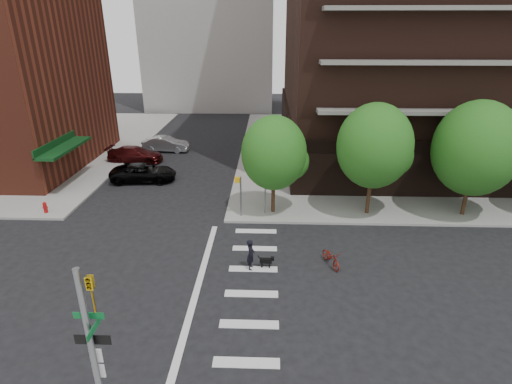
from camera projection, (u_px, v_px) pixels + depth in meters
ground at (185, 293)px, 18.01m from camera, size 120.00×120.00×0.00m
sidewalk_ne at (441, 150)px, 39.06m from camera, size 39.00×33.00×0.15m
crosswalk at (234, 293)px, 17.94m from camera, size 3.85×13.00×0.01m
tree_a at (274, 153)px, 24.21m from camera, size 4.00×4.00×5.90m
tree_b at (374, 146)px, 23.83m from camera, size 4.50×4.50×6.65m
tree_c at (476, 149)px, 23.67m from camera, size 5.00×5.00×6.80m
pedestrian_signal at (246, 190)px, 24.56m from camera, size 2.18×0.67×2.60m
fire_hydrant at (45, 207)px, 25.35m from camera, size 0.24×0.24×0.73m
parked_car_black at (143, 173)px, 30.96m from camera, size 2.69×5.13×1.38m
parked_car_maroon at (135, 154)px, 35.46m from camera, size 2.09×4.88×1.40m
parked_car_silver at (166, 144)px, 38.54m from camera, size 1.68×4.45×1.45m
scooter at (331, 257)px, 19.94m from camera, size 1.14×1.77×0.88m
dog_walker at (251, 255)px, 19.51m from camera, size 0.59×0.40×1.60m
dog at (267, 261)px, 19.77m from camera, size 0.72×0.24×0.61m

